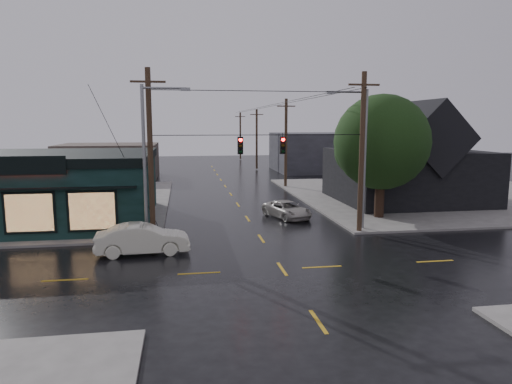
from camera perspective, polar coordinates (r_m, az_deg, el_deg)
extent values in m
plane|color=black|center=(22.42, 3.28, -9.59)|extent=(160.00, 160.00, 0.00)
cube|color=#605D5A|center=(44.15, -29.36, -1.56)|extent=(28.00, 28.00, 0.15)
cube|color=#605D5A|center=(48.15, 21.77, -0.32)|extent=(28.00, 28.00, 0.15)
cube|color=black|center=(35.68, -25.93, 0.07)|extent=(16.00, 12.00, 4.20)
cube|color=black|center=(35.44, -26.18, 3.91)|extent=(16.30, 12.30, 0.60)
cube|color=black|center=(42.83, 18.23, 1.98)|extent=(12.00, 11.00, 4.50)
cylinder|color=black|center=(34.70, 15.21, 0.21)|extent=(0.70, 0.70, 3.95)
sphere|color=black|center=(34.39, 15.44, 6.03)|extent=(6.91, 6.91, 6.91)
cylinder|color=black|center=(27.70, 0.50, 7.15)|extent=(13.00, 0.04, 0.04)
cube|color=#352B26|center=(61.71, -17.85, 3.69)|extent=(12.00, 10.00, 4.40)
cube|color=#2A292F|center=(69.08, 8.32, 4.98)|extent=(14.00, 12.00, 5.60)
imported|color=beige|center=(25.42, -13.98, -5.73)|extent=(5.06, 2.04, 1.64)
imported|color=#A59F98|center=(34.13, 3.88, -2.21)|extent=(3.49, 4.92, 1.24)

